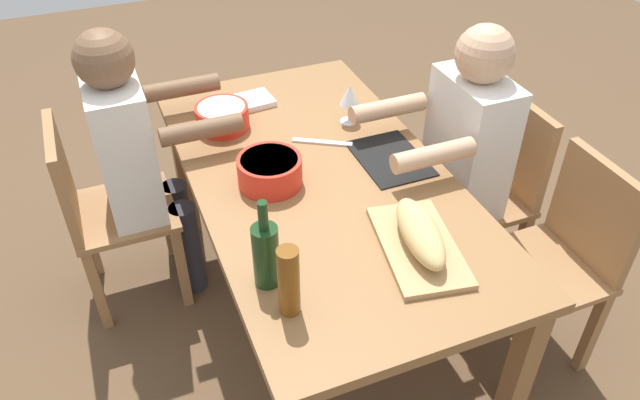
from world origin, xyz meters
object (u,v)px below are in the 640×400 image
(serving_bowl_pasta, at_px, (222,115))
(cutting_board, at_px, (418,246))
(diner_far_right, at_px, (137,153))
(wine_glass, at_px, (350,96))
(dining_table, at_px, (320,196))
(chair_far_right, at_px, (101,207))
(chair_near_left, at_px, (561,255))
(serving_bowl_salad, at_px, (270,170))
(chair_near_center, at_px, (489,185))
(bread_loaf, at_px, (420,233))
(napkin_stack, at_px, (255,100))
(beer_bottle, at_px, (289,281))
(diner_near_center, at_px, (458,152))
(wine_bottle, at_px, (266,254))

(serving_bowl_pasta, height_order, cutting_board, serving_bowl_pasta)
(diner_far_right, distance_m, wine_glass, 0.85)
(dining_table, relative_size, serving_bowl_pasta, 7.90)
(serving_bowl_pasta, bearing_deg, chair_far_right, 89.21)
(chair_near_left, bearing_deg, dining_table, 59.17)
(dining_table, bearing_deg, serving_bowl_salad, 83.10)
(chair_near_left, height_order, serving_bowl_salad, chair_near_left)
(dining_table, relative_size, chair_near_center, 1.94)
(serving_bowl_pasta, distance_m, bread_loaf, 0.98)
(chair_near_left, relative_size, napkin_stack, 6.07)
(chair_near_left, distance_m, beer_bottle, 1.13)
(serving_bowl_pasta, xyz_separation_m, beer_bottle, (-0.99, 0.08, 0.06))
(wine_glass, bearing_deg, dining_table, 140.56)
(dining_table, distance_m, beer_bottle, 0.66)
(chair_far_right, distance_m, diner_far_right, 0.28)
(dining_table, xyz_separation_m, diner_near_center, (0.00, -0.57, 0.05))
(dining_table, height_order, beer_bottle, beer_bottle)
(dining_table, relative_size, cutting_board, 4.11)
(wine_glass, bearing_deg, serving_bowl_pasta, 72.21)
(chair_near_center, height_order, wine_glass, wine_glass)
(chair_near_left, height_order, serving_bowl_pasta, chair_near_left)
(wine_glass, bearing_deg, diner_near_center, -131.30)
(diner_far_right, xyz_separation_m, serving_bowl_salad, (-0.43, -0.40, 0.10))
(wine_bottle, relative_size, wine_glass, 1.75)
(dining_table, height_order, napkin_stack, napkin_stack)
(chair_near_left, xyz_separation_m, diner_far_right, (0.91, 1.33, 0.21))
(serving_bowl_pasta, relative_size, cutting_board, 0.52)
(cutting_board, relative_size, beer_bottle, 1.82)
(serving_bowl_salad, bearing_deg, wine_bottle, 160.83)
(beer_bottle, height_order, napkin_stack, beer_bottle)
(napkin_stack, bearing_deg, diner_far_right, 104.07)
(cutting_board, height_order, beer_bottle, beer_bottle)
(serving_bowl_salad, bearing_deg, diner_near_center, -91.63)
(diner_near_center, xyz_separation_m, serving_bowl_salad, (0.02, 0.75, 0.10))
(chair_near_center, distance_m, wine_glass, 0.70)
(diner_far_right, relative_size, bread_loaf, 3.75)
(dining_table, relative_size, wine_bottle, 5.67)
(chair_near_left, relative_size, beer_bottle, 3.86)
(diner_near_center, xyz_separation_m, diner_far_right, (0.45, 1.15, 0.00))
(chair_far_right, relative_size, wine_glass, 5.12)
(wine_bottle, bearing_deg, chair_far_right, 25.98)
(chair_near_left, distance_m, wine_bottle, 1.15)
(serving_bowl_pasta, distance_m, serving_bowl_salad, 0.43)
(diner_far_right, bearing_deg, cutting_board, -142.16)
(chair_near_left, bearing_deg, napkin_stack, 38.36)
(diner_near_center, relative_size, cutting_board, 3.00)
(wine_glass, height_order, napkin_stack, wine_glass)
(chair_near_left, relative_size, wine_bottle, 2.93)
(chair_far_right, distance_m, wine_glass, 1.08)
(chair_near_center, relative_size, wine_bottle, 2.93)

